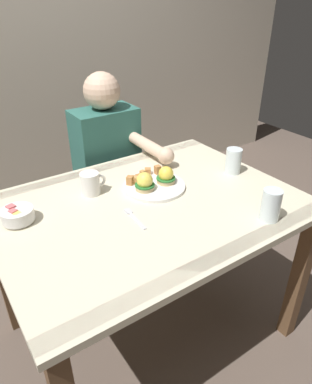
{
  "coord_description": "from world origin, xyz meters",
  "views": [
    {
      "loc": [
        -0.66,
        -1.01,
        1.48
      ],
      "look_at": [
        0.04,
        0.0,
        0.78
      ],
      "focal_mm": 32.76,
      "sensor_mm": 36.0,
      "label": 1
    }
  ],
  "objects_px": {
    "coffee_mug": "(91,183)",
    "dining_table": "(149,225)",
    "water_glass_near": "(233,163)",
    "diner_person": "(110,163)",
    "fruit_bowl": "(17,215)",
    "water_glass_far": "(271,207)",
    "eggs_benedict_plate": "(154,182)",
    "fork": "(134,217)"
  },
  "relations": [
    {
      "from": "coffee_mug",
      "to": "dining_table",
      "type": "bearing_deg",
      "value": -52.58
    },
    {
      "from": "water_glass_near",
      "to": "diner_person",
      "type": "bearing_deg",
      "value": 120.1
    },
    {
      "from": "fruit_bowl",
      "to": "water_glass_far",
      "type": "bearing_deg",
      "value": -33.05
    },
    {
      "from": "fruit_bowl",
      "to": "diner_person",
      "type": "height_order",
      "value": "diner_person"
    },
    {
      "from": "water_glass_near",
      "to": "water_glass_far",
      "type": "relative_size",
      "value": 0.96
    },
    {
      "from": "dining_table",
      "to": "water_glass_far",
      "type": "xyz_separation_m",
      "value": [
        0.31,
        -0.35,
        0.16
      ]
    },
    {
      "from": "eggs_benedict_plate",
      "to": "water_glass_near",
      "type": "bearing_deg",
      "value": -12.35
    },
    {
      "from": "diner_person",
      "to": "eggs_benedict_plate",
      "type": "bearing_deg",
      "value": -95.28
    },
    {
      "from": "dining_table",
      "to": "eggs_benedict_plate",
      "type": "relative_size",
      "value": 4.44
    },
    {
      "from": "coffee_mug",
      "to": "fork",
      "type": "distance_m",
      "value": 0.27
    },
    {
      "from": "dining_table",
      "to": "diner_person",
      "type": "bearing_deg",
      "value": 77.23
    },
    {
      "from": "eggs_benedict_plate",
      "to": "fork",
      "type": "bearing_deg",
      "value": -141.66
    },
    {
      "from": "eggs_benedict_plate",
      "to": "diner_person",
      "type": "bearing_deg",
      "value": 84.72
    },
    {
      "from": "eggs_benedict_plate",
      "to": "fruit_bowl",
      "type": "bearing_deg",
      "value": 173.53
    },
    {
      "from": "fruit_bowl",
      "to": "water_glass_far",
      "type": "relative_size",
      "value": 0.97
    },
    {
      "from": "dining_table",
      "to": "fruit_bowl",
      "type": "height_order",
      "value": "fruit_bowl"
    },
    {
      "from": "fruit_bowl",
      "to": "dining_table",
      "type": "bearing_deg",
      "value": -18.56
    },
    {
      "from": "water_glass_near",
      "to": "eggs_benedict_plate",
      "type": "bearing_deg",
      "value": 167.65
    },
    {
      "from": "water_glass_near",
      "to": "fruit_bowl",
      "type": "bearing_deg",
      "value": 171.09
    },
    {
      "from": "coffee_mug",
      "to": "water_glass_near",
      "type": "xyz_separation_m",
      "value": [
        0.63,
        -0.19,
        -0.0
      ]
    },
    {
      "from": "dining_table",
      "to": "water_glass_far",
      "type": "distance_m",
      "value": 0.49
    },
    {
      "from": "coffee_mug",
      "to": "diner_person",
      "type": "bearing_deg",
      "value": 53.75
    },
    {
      "from": "dining_table",
      "to": "diner_person",
      "type": "relative_size",
      "value": 1.05
    },
    {
      "from": "water_glass_near",
      "to": "diner_person",
      "type": "relative_size",
      "value": 0.1
    },
    {
      "from": "eggs_benedict_plate",
      "to": "water_glass_far",
      "type": "relative_size",
      "value": 2.19
    },
    {
      "from": "dining_table",
      "to": "fork",
      "type": "xyz_separation_m",
      "value": [
        -0.1,
        -0.06,
        0.11
      ]
    },
    {
      "from": "water_glass_far",
      "to": "dining_table",
      "type": "bearing_deg",
      "value": 131.49
    },
    {
      "from": "coffee_mug",
      "to": "water_glass_far",
      "type": "distance_m",
      "value": 0.72
    },
    {
      "from": "fork",
      "to": "water_glass_near",
      "type": "distance_m",
      "value": 0.59
    },
    {
      "from": "dining_table",
      "to": "water_glass_near",
      "type": "bearing_deg",
      "value": 1.13
    },
    {
      "from": "water_glass_far",
      "to": "diner_person",
      "type": "relative_size",
      "value": 0.11
    },
    {
      "from": "coffee_mug",
      "to": "fork",
      "type": "xyz_separation_m",
      "value": [
        0.05,
        -0.26,
        -0.05
      ]
    },
    {
      "from": "dining_table",
      "to": "water_glass_near",
      "type": "distance_m",
      "value": 0.5
    },
    {
      "from": "eggs_benedict_plate",
      "to": "diner_person",
      "type": "height_order",
      "value": "diner_person"
    },
    {
      "from": "eggs_benedict_plate",
      "to": "water_glass_near",
      "type": "relative_size",
      "value": 2.28
    },
    {
      "from": "coffee_mug",
      "to": "water_glass_near",
      "type": "height_order",
      "value": "water_glass_near"
    },
    {
      "from": "dining_table",
      "to": "fruit_bowl",
      "type": "bearing_deg",
      "value": 161.44
    },
    {
      "from": "fork",
      "to": "water_glass_near",
      "type": "height_order",
      "value": "water_glass_near"
    },
    {
      "from": "dining_table",
      "to": "fruit_bowl",
      "type": "distance_m",
      "value": 0.52
    },
    {
      "from": "fruit_bowl",
      "to": "fork",
      "type": "height_order",
      "value": "fruit_bowl"
    },
    {
      "from": "fork",
      "to": "diner_person",
      "type": "height_order",
      "value": "diner_person"
    },
    {
      "from": "eggs_benedict_plate",
      "to": "fruit_bowl",
      "type": "relative_size",
      "value": 2.25
    }
  ]
}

